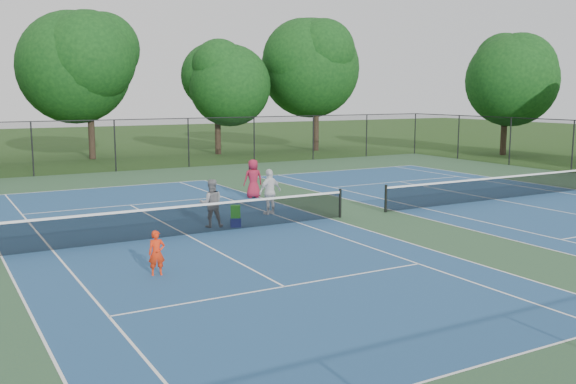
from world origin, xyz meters
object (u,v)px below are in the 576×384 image
tree_side_e (507,75)px  ball_crate (236,222)px  tree_back_d (316,63)px  ball_hopper (235,212)px  bystander_c (253,179)px  instructor (211,203)px  tree_back_b (88,62)px  bystander_a (270,192)px  tree_back_c (217,80)px  child_player (157,253)px

tree_side_e → ball_crate: tree_side_e is taller
tree_back_d → ball_hopper: size_ratio=24.08×
tree_back_d → bystander_c: bearing=-128.8°
instructor → tree_back_b: bearing=-76.7°
tree_back_d → bystander_a: bearing=-125.8°
tree_back_b → ball_hopper: tree_back_b is taller
tree_back_c → tree_back_d: size_ratio=0.81×
bystander_c → instructor: bearing=57.6°
child_player → instructor: size_ratio=0.69×
bystander_a → bystander_c: size_ratio=1.02×
tree_back_b → instructor: size_ratio=6.09×
ball_hopper → child_player: bearing=-134.0°
tree_side_e → ball_hopper: tree_side_e is taller
tree_back_d → bystander_a: size_ratio=6.02×
child_player → tree_back_b: bearing=89.9°
child_player → bystander_c: bearing=61.8°
bystander_c → bystander_a: bearing=80.0°
tree_back_d → tree_side_e: 14.18m
tree_back_d → ball_crate: bearing=-127.5°
tree_back_d → tree_back_c: bearing=172.9°
tree_back_c → tree_side_e: (18.00, -11.00, 0.33)m
instructor → ball_hopper: bearing=168.1°
bystander_c → ball_hopper: size_ratio=3.93×
bystander_a → ball_hopper: (-2.11, -1.46, -0.32)m
ball_crate → tree_back_c: bearing=67.7°
tree_back_b → instructor: (-1.79, -25.20, -5.77)m
tree_back_b → tree_back_d: size_ratio=0.97×
instructor → bystander_a: bystander_a is taller
child_player → bystander_a: size_ratio=0.66×
child_player → instructor: (3.49, 4.76, 0.25)m
tree_back_d → tree_side_e: size_ratio=1.17×
child_player → bystander_a: (6.31, 5.81, 0.29)m
bystander_a → ball_crate: size_ratio=4.96×
tree_side_e → bystander_a: (-25.97, -12.14, -4.95)m
tree_side_e → bystander_c: size_ratio=5.25×
tree_back_c → bystander_a: (-7.97, -23.14, -4.62)m
child_player → instructor: instructor is taller
tree_back_b → bystander_c: tree_back_b is taller
instructor → tree_side_e: bearing=-138.0°
tree_back_c → ball_crate: size_ratio=24.19×
instructor → bystander_a: size_ratio=0.96×
tree_back_c → child_player: (-14.28, -28.96, -4.91)m
tree_back_b → ball_crate: 26.42m
tree_back_c → tree_back_b: bearing=173.7°
bystander_a → ball_crate: 2.66m
tree_back_d → tree_side_e: bearing=-45.0°
child_player → bystander_c: (7.49, 9.56, 0.27)m
tree_back_b → tree_back_c: (9.00, -1.00, -1.11)m
tree_back_c → bystander_a: 24.91m
tree_back_d → bystander_a: (-15.97, -22.14, -5.96)m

